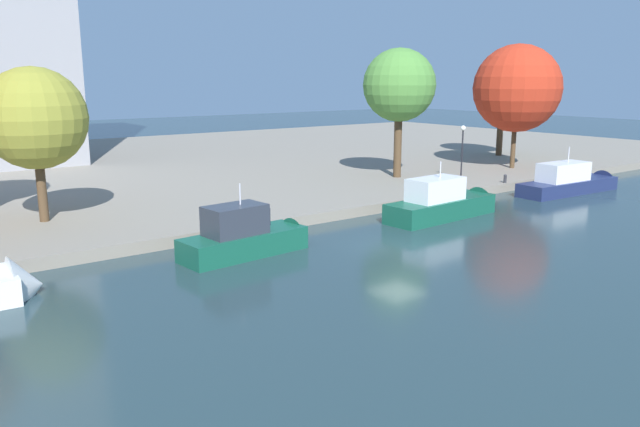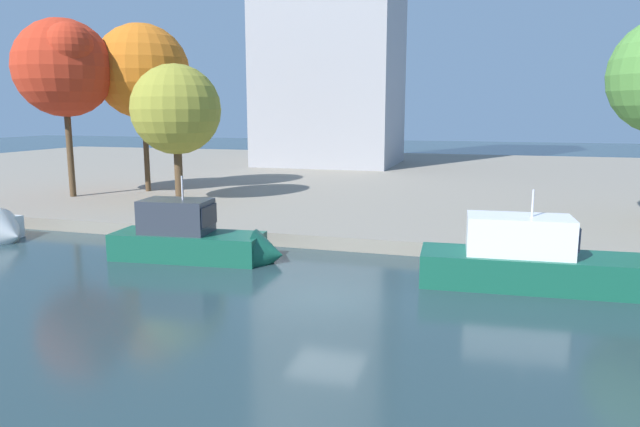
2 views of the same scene
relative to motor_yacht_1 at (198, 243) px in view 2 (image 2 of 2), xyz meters
The scene contains 7 objects.
ground_plane 7.68m from the motor_yacht_1, 27.03° to the right, with size 220.00×220.00×0.00m, color #23383D.
dock_promenade 31.47m from the motor_yacht_1, 77.50° to the left, with size 120.00×55.00×0.64m, color gray.
motor_yacht_1 is the anchor object (origin of this frame).
motor_yacht_2 14.16m from the motor_yacht_1, ahead, with size 9.26×2.90×4.32m.
tree_2 20.46m from the motor_yacht_1, 130.30° to the left, with size 6.56×6.56×11.73m.
tree_4 19.97m from the motor_yacht_1, 145.10° to the left, with size 6.33×6.33×11.66m.
tree_5 14.29m from the motor_yacht_1, 123.94° to the left, with size 5.64×5.64×8.64m.
Camera 2 is at (5.21, -18.27, 6.34)m, focal length 32.34 mm.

